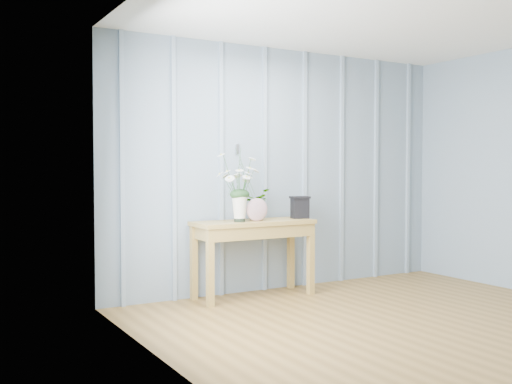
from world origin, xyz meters
TOP-DOWN VIEW (x-y plane):
  - ground at (0.00, 0.00)m, footprint 4.50×4.50m
  - room_shell at (-0.00, 0.92)m, footprint 4.00×4.50m
  - sideboard at (-0.52, 1.99)m, footprint 1.20×0.45m
  - daisy_vase at (-0.70, 1.94)m, footprint 0.48×0.36m
  - spider_plant at (-0.45, 2.07)m, footprint 0.37×0.36m
  - felt_disc_vessel at (-0.53, 1.92)m, footprint 0.23×0.09m
  - carved_box at (0.01, 1.97)m, footprint 0.21×0.18m

SIDE VIEW (x-z plane):
  - ground at x=0.00m, z-range 0.00..0.00m
  - sideboard at x=-0.52m, z-range 0.26..1.01m
  - felt_disc_vessel at x=-0.53m, z-range 0.75..0.97m
  - carved_box at x=0.01m, z-range 0.75..0.98m
  - spider_plant at x=-0.45m, z-range 0.75..1.06m
  - daisy_vase at x=-0.70m, z-range 0.84..1.51m
  - room_shell at x=0.00m, z-range 0.74..3.24m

